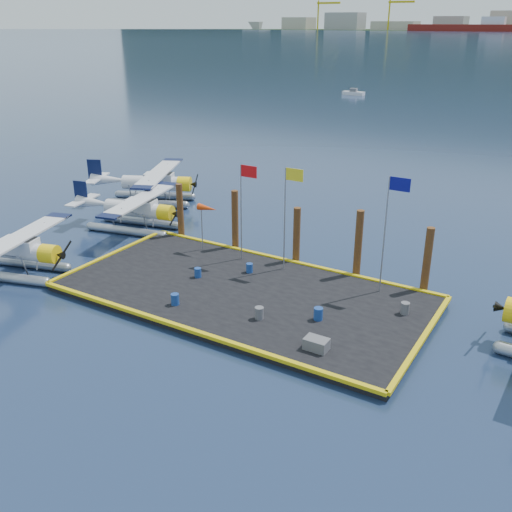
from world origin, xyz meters
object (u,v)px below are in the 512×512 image
Objects in this scene: flagpole_yellow at (288,204)px; piling_0 at (180,212)px; drum_0 at (198,273)px; windsock at (207,209)px; drum_5 at (249,268)px; seaplane_b at (137,212)px; drum_1 at (259,313)px; seaplane_a at (16,253)px; piling_1 at (235,222)px; drum_3 at (175,299)px; piling_3 at (358,246)px; piling_4 at (427,262)px; drum_2 at (318,314)px; seaplane_c at (155,185)px; drum_4 at (405,308)px; flagpole_red at (244,198)px; crate at (316,344)px; piling_2 at (297,237)px; flagpole_blue at (390,218)px.

piling_0 is at bearing 170.14° from flagpole_yellow.
windsock is at bearing 116.68° from drum_0.
drum_0 is 1.01× the size of drum_5.
drum_1 is (14.78, -7.56, -0.72)m from seaplane_b.
seaplane_a is at bearing -149.34° from flagpole_yellow.
drum_5 is at bearing 43.96° from drum_0.
drum_5 is at bearing -45.93° from piling_1.
drum_3 is 0.14× the size of piling_3.
piling_1 reaches higher than piling_0.
windsock is 13.68m from piling_4.
drum_2 reaches higher than drum_0.
drum_2 is at bearing 58.59° from seaplane_b.
seaplane_a is at bearing -173.86° from drum_3.
seaplane_c is 15.74× the size of drum_4.
flagpole_red is (-10.78, 1.83, 3.68)m from drum_4.
drum_5 is (11.38, -2.97, -0.76)m from seaplane_b.
seaplane_c reaches higher than drum_2.
crate is 13.49m from piling_1.
drum_0 is at bearing -145.74° from piling_3.
flagpole_yellow is 1.44× the size of piling_3.
flagpole_red is at bearing -150.20° from piling_2.
seaplane_a is at bearing -16.90° from seaplane_b.
seaplane_a is 22.63m from drum_4.
piling_2 is (-6.20, 1.60, -2.79)m from flagpole_blue.
drum_3 is at bearing -112.04° from flagpole_yellow.
drum_1 is 10.12m from piling_1.
piling_0 is (-14.60, 8.82, 1.33)m from crate.
piling_3 reaches higher than seaplane_c.
flagpole_blue reaches higher than piling_1.
drum_2 is 7.29m from piling_4.
drum_5 is at bearing -49.18° from flagpole_red.
seaplane_b is 14.46× the size of drum_2.
seaplane_b is 16.88m from piling_3.
seaplane_a is at bearing -168.86° from drum_2.
piling_2 is (-0.20, 1.60, -2.61)m from flagpole_yellow.
flagpole_yellow is (1.69, 1.51, 3.83)m from drum_5.
piling_3 reaches higher than drum_5.
crate is at bearing -21.04° from drum_0.
flagpole_blue reaches higher than piling_3.
flagpole_red is 0.92× the size of flagpole_blue.
piling_3 reaches higher than piling_2.
seaplane_c is 16.58m from drum_0.
flagpole_red is 1.40× the size of piling_3.
seaplane_c is 18.14m from flagpole_yellow.
piling_1 is at bearing 134.07° from drum_5.
drum_4 is 11.54m from flagpole_red.
drum_2 is 0.21× the size of windsock.
seaplane_b is 1.50× the size of flagpole_yellow.
piling_3 reaches higher than drum_2.
flagpole_blue is 11.12m from piling_1.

